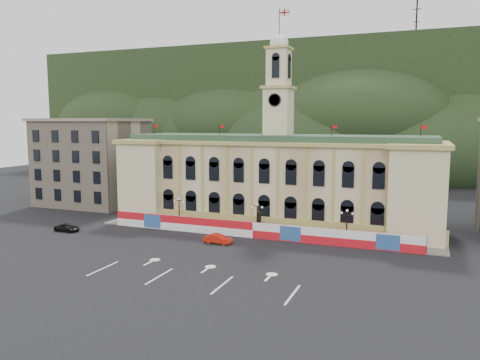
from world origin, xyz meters
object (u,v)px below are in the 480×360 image
at_px(lamp_center, 257,216).
at_px(red_sedan, 218,239).
at_px(statue, 259,227).
at_px(black_suv, 67,228).

distance_m(lamp_center, red_sedan, 8.19).
bearing_deg(lamp_center, red_sedan, -118.27).
bearing_deg(statue, lamp_center, -90.00).
relative_size(statue, red_sedan, 0.88).
bearing_deg(black_suv, statue, -70.76).
height_order(statue, red_sedan, statue).
bearing_deg(black_suv, lamp_center, -72.49).
distance_m(statue, red_sedan, 8.74).
bearing_deg(lamp_center, statue, 90.00).
height_order(red_sedan, black_suv, red_sedan).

